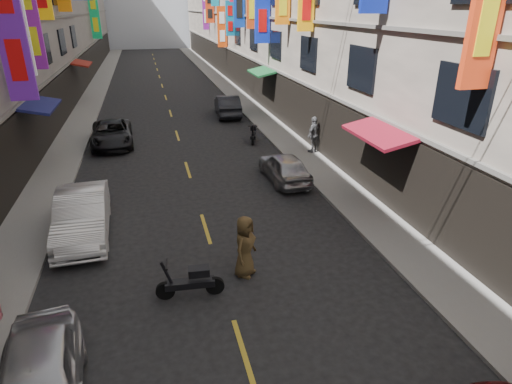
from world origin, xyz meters
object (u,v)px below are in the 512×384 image
car_left_mid (82,215)px  car_right_far (227,106)px  pedestrian_crossing (245,246)px  car_right_mid (284,167)px  scooter_crossing (191,282)px  pedestrian_rfar (314,134)px  car_left_far (112,134)px  scooter_far_right (253,134)px

car_left_mid → car_right_far: 17.55m
pedestrian_crossing → car_right_mid: bearing=12.6°
scooter_crossing → pedestrian_crossing: 1.79m
pedestrian_crossing → pedestrian_rfar: bearing=7.9°
car_right_far → car_left_mid: bearing=67.7°
scooter_crossing → pedestrian_crossing: size_ratio=0.98×
car_left_mid → car_right_far: bearing=61.1°
scooter_crossing → car_left_far: 14.90m
scooter_far_right → car_left_far: (-7.73, 1.26, 0.21)m
car_left_far → car_left_mid: bearing=-94.5°
scooter_crossing → scooter_far_right: 14.29m
car_left_mid → scooter_far_right: bearing=46.2°
car_right_mid → pedestrian_crossing: size_ratio=2.04×
pedestrian_rfar → car_right_mid: bearing=14.8°
car_right_far → pedestrian_rfar: size_ratio=2.34×
car_right_far → car_right_mid: bearing=95.0°
car_left_mid → car_left_far: (0.39, 10.43, -0.10)m
car_left_mid → pedestrian_crossing: (4.72, -3.58, 0.17)m
scooter_crossing → pedestrian_rfar: pedestrian_rfar is taller
car_right_far → pedestrian_rfar: 9.88m
scooter_far_right → car_left_mid: 12.25m
scooter_crossing → car_left_mid: 5.25m
pedestrian_rfar → scooter_far_right: bearing=-85.9°
car_left_mid → car_right_mid: car_left_mid is taller
scooter_far_right → pedestrian_crossing: 13.20m
car_left_far → pedestrian_rfar: pedestrian_rfar is taller
scooter_far_right → car_right_far: 6.52m
car_right_mid → pedestrian_crossing: bearing=61.5°
scooter_crossing → car_right_far: 20.46m
scooter_far_right → pedestrian_rfar: 3.93m
scooter_crossing → pedestrian_crossing: (1.60, 0.64, 0.47)m
pedestrian_rfar → scooter_crossing: bearing=18.6°
pedestrian_crossing → car_left_mid: bearing=91.8°
car_right_far → pedestrian_crossing: size_ratio=2.38×
scooter_crossing → car_left_far: bearing=14.9°
car_left_mid → pedestrian_rfar: pedestrian_rfar is taller
pedestrian_crossing → scooter_crossing: bearing=150.7°
scooter_far_right → car_right_far: (-0.25, 6.51, 0.28)m
scooter_far_right → pedestrian_crossing: pedestrian_crossing is taller
car_left_mid → pedestrian_crossing: size_ratio=2.48×
pedestrian_rfar → pedestrian_crossing: (-5.88, -9.77, -0.14)m
scooter_crossing → pedestrian_rfar: 12.84m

